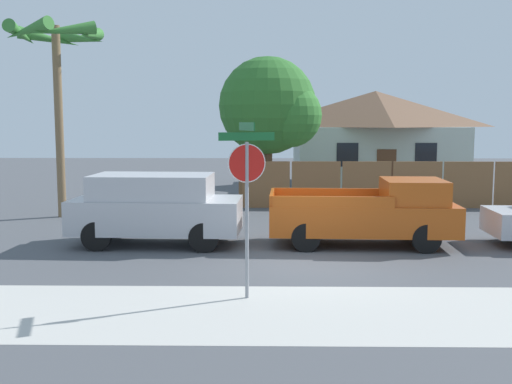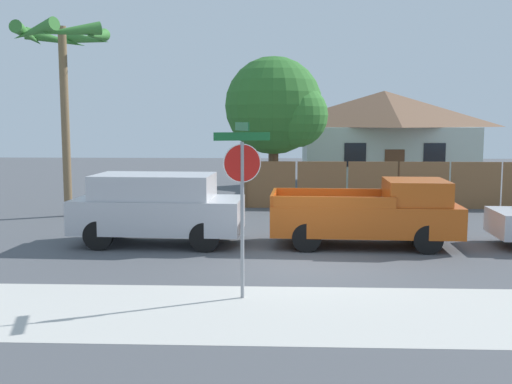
# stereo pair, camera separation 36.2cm
# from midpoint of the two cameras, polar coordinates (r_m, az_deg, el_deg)

# --- Properties ---
(ground_plane) EXTENTS (80.00, 80.00, 0.00)m
(ground_plane) POSITION_cam_midpoint_polar(r_m,az_deg,el_deg) (14.07, 5.49, -6.80)
(ground_plane) COLOR #4C4F54
(sidewalk_strip) EXTENTS (36.00, 3.20, 0.01)m
(sidewalk_strip) POSITION_cam_midpoint_polar(r_m,az_deg,el_deg) (10.61, 6.57, -11.34)
(sidewalk_strip) COLOR beige
(sidewalk_strip) RESTS_ON ground
(wooden_fence) EXTENTS (13.58, 0.12, 1.88)m
(wooden_fence) POSITION_cam_midpoint_polar(r_m,az_deg,el_deg) (23.48, 16.13, 0.62)
(wooden_fence) COLOR brown
(wooden_fence) RESTS_ON ground
(house) EXTENTS (8.71, 6.76, 4.83)m
(house) POSITION_cam_midpoint_polar(r_m,az_deg,el_deg) (31.44, 12.37, 5.16)
(house) COLOR #B2C1B7
(house) RESTS_ON ground
(oak_tree) EXTENTS (4.06, 3.87, 5.84)m
(oak_tree) POSITION_cam_midpoint_polar(r_m,az_deg,el_deg) (23.88, 2.57, 8.00)
(oak_tree) COLOR brown
(oak_tree) RESTS_ON ground
(palm_tree) EXTENTS (3.19, 3.41, 6.55)m
(palm_tree) POSITION_cam_midpoint_polar(r_m,az_deg,el_deg) (21.76, -17.48, 12.69)
(palm_tree) COLOR brown
(palm_tree) RESTS_ON ground
(red_suv) EXTENTS (4.52, 2.11, 1.89)m
(red_suv) POSITION_cam_midpoint_polar(r_m,az_deg,el_deg) (16.19, -8.71, -1.38)
(red_suv) COLOR #B7B7BC
(red_suv) RESTS_ON ground
(orange_pickup) EXTENTS (4.94, 2.15, 1.77)m
(orange_pickup) POSITION_cam_midpoint_polar(r_m,az_deg,el_deg) (16.11, 11.62, -2.04)
(orange_pickup) COLOR #B74C14
(orange_pickup) RESTS_ON ground
(stop_sign) EXTENTS (1.01, 0.91, 3.27)m
(stop_sign) POSITION_cam_midpoint_polar(r_m,az_deg,el_deg) (10.95, -0.38, 1.26)
(stop_sign) COLOR gray
(stop_sign) RESTS_ON ground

